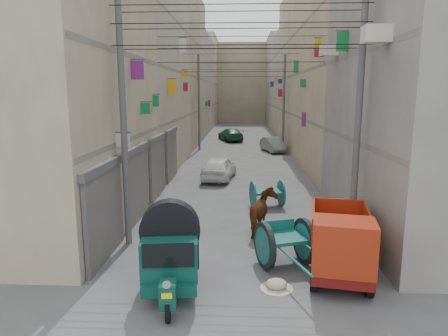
# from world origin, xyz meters

# --- Properties ---
(building_row_left) EXTENTS (8.00, 62.00, 14.00)m
(building_row_left) POSITION_xyz_m (-8.00, 34.13, 6.46)
(building_row_left) COLOR #C1AE92
(building_row_left) RESTS_ON ground
(building_row_right) EXTENTS (8.00, 62.00, 14.00)m
(building_row_right) POSITION_xyz_m (8.00, 34.13, 6.46)
(building_row_right) COLOR gray
(building_row_right) RESTS_ON ground
(end_cap_building) EXTENTS (22.00, 10.00, 13.00)m
(end_cap_building) POSITION_xyz_m (0.00, 66.00, 6.50)
(end_cap_building) COLOR tan
(end_cap_building) RESTS_ON ground
(shutters_left) EXTENTS (0.18, 14.40, 2.88)m
(shutters_left) POSITION_xyz_m (-3.92, 10.38, 1.49)
(shutters_left) COLOR #46464B
(shutters_left) RESTS_ON ground
(signboards) EXTENTS (8.22, 40.52, 5.67)m
(signboards) POSITION_xyz_m (-0.01, 21.66, 3.43)
(signboards) COLOR #1725A5
(signboards) RESTS_ON ground
(ac_units) EXTENTS (0.70, 6.55, 3.35)m
(ac_units) POSITION_xyz_m (3.65, 7.67, 7.43)
(ac_units) COLOR silver
(ac_units) RESTS_ON ground
(utility_poles) EXTENTS (7.40, 22.20, 8.00)m
(utility_poles) POSITION_xyz_m (0.00, 17.00, 4.00)
(utility_poles) COLOR #504F52
(utility_poles) RESTS_ON ground
(overhead_cables) EXTENTS (7.40, 22.52, 1.12)m
(overhead_cables) POSITION_xyz_m (0.00, 14.40, 6.77)
(overhead_cables) COLOR black
(overhead_cables) RESTS_ON ground
(auto_rickshaw) EXTENTS (1.65, 2.61, 1.79)m
(auto_rickshaw) POSITION_xyz_m (-1.62, 2.79, 1.05)
(auto_rickshaw) COLOR black
(auto_rickshaw) RESTS_ON ground
(tonga_cart) EXTENTS (2.00, 3.13, 1.33)m
(tonga_cart) POSITION_xyz_m (1.33, 4.49, 0.69)
(tonga_cart) COLOR black
(tonga_cart) RESTS_ON ground
(mini_truck) EXTENTS (2.07, 3.57, 1.89)m
(mini_truck) POSITION_xyz_m (2.68, 3.62, 0.90)
(mini_truck) COLOR black
(mini_truck) RESTS_ON ground
(second_cart) EXTENTS (1.53, 1.41, 1.17)m
(second_cart) POSITION_xyz_m (1.19, 10.42, 0.62)
(second_cart) COLOR #155F5C
(second_cart) RESTS_ON ground
(feed_sack) EXTENTS (0.52, 0.42, 0.26)m
(feed_sack) POSITION_xyz_m (0.99, 3.08, 0.13)
(feed_sack) COLOR beige
(feed_sack) RESTS_ON ground
(horse) EXTENTS (1.17, 1.97, 1.56)m
(horse) POSITION_xyz_m (0.85, 7.00, 0.78)
(horse) COLOR brown
(horse) RESTS_ON ground
(distant_car_white) EXTENTS (2.08, 4.09, 1.33)m
(distant_car_white) POSITION_xyz_m (-1.20, 16.01, 0.67)
(distant_car_white) COLOR silver
(distant_car_white) RESTS_ON ground
(distant_car_grey) EXTENTS (2.20, 3.84, 1.20)m
(distant_car_grey) POSITION_xyz_m (2.71, 26.97, 0.60)
(distant_car_grey) COLOR slate
(distant_car_grey) RESTS_ON ground
(distant_car_green) EXTENTS (3.02, 4.78, 1.29)m
(distant_car_green) POSITION_xyz_m (-1.07, 34.64, 0.64)
(distant_car_green) COLOR #1B5037
(distant_car_green) RESTS_ON ground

